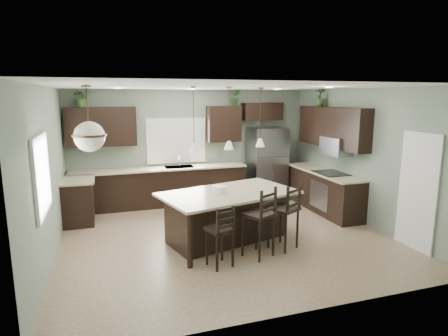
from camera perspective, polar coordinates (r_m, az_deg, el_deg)
ground at (r=7.29m, az=0.22°, el=-10.31°), size 6.00×6.00×0.00m
pantry_door at (r=7.25m, az=27.42°, el=-3.23°), size 0.04×0.82×2.04m
window_back at (r=9.42m, az=-7.30°, el=4.17°), size 1.35×0.02×1.00m
window_left at (r=5.83m, az=-26.13°, el=-0.97°), size 0.02×1.10×1.00m
left_return_cabs at (r=8.47m, az=-21.29°, el=-4.84°), size 0.60×0.90×0.90m
left_return_countertop at (r=8.36m, az=-21.38°, el=-1.73°), size 0.66×0.96×0.04m
back_lower_cabs at (r=9.26m, az=-9.55°, el=-2.93°), size 4.20×0.60×0.90m
back_countertop at (r=9.14m, az=-9.62°, el=-0.10°), size 4.20×0.66×0.04m
sink_inset at (r=9.21m, az=-6.85°, el=0.16°), size 0.70×0.45×0.01m
faucet at (r=9.16m, az=-6.84°, el=1.02°), size 0.02×0.02×0.28m
back_upper_left at (r=9.07m, az=-18.16°, el=6.00°), size 1.55×0.34×0.90m
back_upper_right at (r=9.52m, az=-0.02°, el=6.74°), size 0.85×0.34×0.90m
fridge_header at (r=9.88m, az=5.85°, el=8.58°), size 1.05×0.34×0.45m
right_lower_cabs at (r=9.04m, az=14.95°, el=-3.49°), size 0.60×2.35×0.90m
right_countertop at (r=8.93m, az=14.99°, el=-0.58°), size 0.66×2.35×0.04m
cooktop at (r=8.70m, az=15.97°, el=-0.75°), size 0.58×0.75×0.02m
wall_oven_front at (r=8.66m, az=14.23°, el=-4.09°), size 0.01×0.72×0.60m
right_upper_cabs at (r=8.87m, az=16.13°, el=6.02°), size 0.34×2.35×0.90m
microwave at (r=8.66m, az=16.73°, el=3.21°), size 0.40×0.75×0.40m
refrigerator at (r=9.79m, az=6.56°, el=0.74°), size 0.90×0.74×1.85m
kitchen_island at (r=6.93m, az=0.73°, el=-7.39°), size 2.68×1.94×0.92m
serving_dish at (r=6.68m, az=-0.69°, el=-3.34°), size 0.24×0.24×0.14m
bar_stool_left at (r=5.90m, az=-0.67°, el=-10.31°), size 0.46×0.46×1.00m
bar_stool_center at (r=6.25m, az=5.23°, el=-8.16°), size 0.60×0.60×1.20m
bar_stool_right at (r=6.63m, az=9.04°, el=-7.23°), size 0.59×0.59×1.18m
pendant_left at (r=6.23m, az=-4.64°, el=7.30°), size 0.17×0.17×1.10m
pendant_center at (r=6.59m, az=0.77°, el=7.53°), size 0.17×0.17×1.10m
pendant_right at (r=7.00m, az=5.59°, el=7.67°), size 0.17×0.17×1.10m
chandelier at (r=5.84m, az=-19.99°, el=7.07°), size 0.49×0.49×0.97m
plant_back_left at (r=9.02m, az=-20.83°, el=10.10°), size 0.49×0.46×0.45m
plant_back_right at (r=9.57m, az=1.80°, el=10.77°), size 0.25×0.21×0.44m
plant_right_wall at (r=9.27m, az=14.37°, el=10.44°), size 0.31×0.31×0.44m
room_shell at (r=6.86m, az=0.23°, el=3.04°), size 6.00×6.00×6.00m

